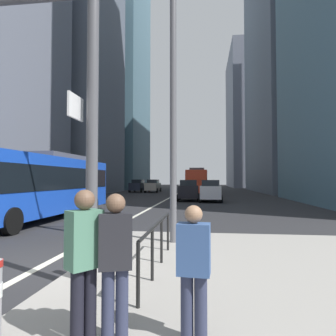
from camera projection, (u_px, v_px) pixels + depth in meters
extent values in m
plane|color=#28282B|center=(163.00, 202.00, 26.71)|extent=(160.00, 160.00, 0.00)
cube|color=gray|center=(304.00, 291.00, 5.21)|extent=(9.00, 10.00, 0.15)
cube|color=beige|center=(174.00, 195.00, 36.62)|extent=(0.20, 80.00, 0.01)
cube|color=slate|center=(70.00, 69.00, 43.97)|extent=(12.21, 16.32, 36.53)
cube|color=slate|center=(113.00, 63.00, 64.39)|extent=(13.42, 17.26, 54.47)
cube|color=slate|center=(287.00, 66.00, 48.01)|extent=(10.19, 24.13, 40.74)
cube|color=slate|center=(257.00, 120.00, 76.38)|extent=(13.92, 23.08, 34.21)
cube|color=blue|center=(40.00, 185.00, 14.74)|extent=(2.71, 11.85, 2.75)
cube|color=black|center=(40.00, 178.00, 14.75)|extent=(2.74, 11.61, 1.10)
cube|color=#4C4C51|center=(59.00, 157.00, 16.55)|extent=(1.82, 4.28, 0.30)
cylinder|color=black|center=(12.00, 221.00, 10.79)|extent=(0.32, 1.01, 1.00)
cylinder|color=black|center=(93.00, 204.00, 18.26)|extent=(0.32, 1.01, 1.00)
cylinder|color=black|center=(56.00, 203.00, 18.60)|extent=(0.32, 1.01, 1.00)
cube|color=red|center=(198.00, 181.00, 39.41)|extent=(2.63, 10.55, 2.75)
cube|color=black|center=(198.00, 179.00, 39.43)|extent=(2.66, 10.34, 1.10)
cube|color=#4C4C51|center=(197.00, 169.00, 37.91)|extent=(1.80, 3.81, 0.30)
cylinder|color=black|center=(190.00, 190.00, 42.86)|extent=(0.31, 1.00, 1.00)
cylinder|color=black|center=(207.00, 190.00, 42.54)|extent=(0.31, 1.00, 1.00)
cylinder|color=black|center=(187.00, 191.00, 36.20)|extent=(0.31, 1.00, 1.00)
cylinder|color=black|center=(207.00, 192.00, 35.87)|extent=(0.31, 1.00, 1.00)
cube|color=#198456|center=(198.00, 180.00, 61.23)|extent=(2.84, 11.74, 2.75)
cube|color=black|center=(198.00, 179.00, 61.25)|extent=(2.87, 11.51, 1.10)
cube|color=#4C4C51|center=(198.00, 173.00, 59.55)|extent=(1.87, 4.25, 0.30)
cylinder|color=black|center=(192.00, 186.00, 65.02)|extent=(0.33, 1.01, 1.00)
cylinder|color=black|center=(203.00, 186.00, 64.79)|extent=(0.33, 1.01, 1.00)
cylinder|color=black|center=(192.00, 187.00, 57.59)|extent=(0.33, 1.01, 1.00)
cylinder|color=black|center=(204.00, 187.00, 57.36)|extent=(0.33, 1.01, 1.00)
cube|color=#B2A899|center=(153.00, 186.00, 45.62)|extent=(1.85, 4.52, 1.10)
cube|color=black|center=(153.00, 181.00, 45.80)|extent=(1.53, 2.45, 0.52)
cylinder|color=black|center=(157.00, 190.00, 43.96)|extent=(0.23, 0.64, 0.64)
cylinder|color=black|center=(145.00, 190.00, 44.21)|extent=(0.23, 0.64, 0.64)
cylinder|color=black|center=(160.00, 190.00, 46.99)|extent=(0.23, 0.64, 0.64)
cylinder|color=black|center=(149.00, 190.00, 47.24)|extent=(0.23, 0.64, 0.64)
cube|color=silver|center=(210.00, 192.00, 26.56)|extent=(1.83, 4.03, 1.10)
cube|color=black|center=(210.00, 183.00, 26.44)|extent=(1.52, 2.18, 0.52)
cylinder|color=black|center=(201.00, 197.00, 28.01)|extent=(0.23, 0.64, 0.64)
cylinder|color=black|center=(220.00, 197.00, 27.77)|extent=(0.23, 0.64, 0.64)
cylinder|color=black|center=(200.00, 199.00, 25.32)|extent=(0.23, 0.64, 0.64)
cylinder|color=black|center=(221.00, 199.00, 25.07)|extent=(0.23, 0.64, 0.64)
cube|color=black|center=(189.00, 191.00, 27.71)|extent=(1.91, 4.07, 1.10)
cube|color=black|center=(189.00, 183.00, 27.59)|extent=(1.57, 2.21, 0.52)
cylinder|color=black|center=(180.00, 196.00, 29.13)|extent=(0.24, 0.65, 0.64)
cylinder|color=black|center=(198.00, 196.00, 28.97)|extent=(0.24, 0.65, 0.64)
cylinder|color=black|center=(178.00, 198.00, 26.42)|extent=(0.24, 0.65, 0.64)
cylinder|color=black|center=(199.00, 198.00, 26.25)|extent=(0.24, 0.65, 0.64)
cube|color=#232838|center=(138.00, 186.00, 45.85)|extent=(1.93, 4.20, 1.10)
cube|color=black|center=(138.00, 181.00, 46.03)|extent=(1.58, 2.29, 0.52)
cylinder|color=black|center=(141.00, 190.00, 44.30)|extent=(0.24, 0.65, 0.64)
cylinder|color=black|center=(129.00, 190.00, 44.59)|extent=(0.24, 0.65, 0.64)
cylinder|color=black|center=(146.00, 190.00, 47.07)|extent=(0.24, 0.65, 0.64)
cylinder|color=black|center=(135.00, 190.00, 47.36)|extent=(0.24, 0.65, 0.64)
cylinder|color=#515156|center=(92.00, 119.00, 5.58)|extent=(0.22, 0.22, 6.00)
cube|color=white|center=(76.00, 107.00, 5.44)|extent=(0.04, 0.60, 0.44)
cylinder|color=#56565B|center=(173.00, 109.00, 9.00)|extent=(0.20, 0.20, 8.00)
cylinder|color=#99999E|center=(85.00, 249.00, 6.04)|extent=(0.18, 0.18, 0.89)
cylinder|color=white|center=(85.00, 244.00, 6.05)|extent=(0.19, 0.19, 0.16)
cylinder|color=#B21E19|center=(85.00, 229.00, 6.06)|extent=(0.20, 0.20, 0.08)
cylinder|color=#99999E|center=(121.00, 234.00, 7.85)|extent=(0.18, 0.18, 0.82)
cylinder|color=white|center=(121.00, 231.00, 7.86)|extent=(0.19, 0.19, 0.15)
cylinder|color=#B21E19|center=(121.00, 220.00, 7.87)|extent=(0.20, 0.20, 0.08)
cylinder|color=black|center=(138.00, 275.00, 4.36)|extent=(0.06, 0.06, 0.95)
cylinder|color=black|center=(152.00, 255.00, 5.52)|extent=(0.06, 0.06, 0.95)
cylinder|color=black|center=(161.00, 241.00, 6.69)|extent=(0.06, 0.06, 0.95)
cylinder|color=black|center=(168.00, 232.00, 7.86)|extent=(0.06, 0.06, 0.95)
cylinder|color=black|center=(157.00, 224.00, 6.13)|extent=(0.06, 3.54, 0.06)
cylinder|color=#2D334C|center=(108.00, 305.00, 3.44)|extent=(0.15, 0.15, 0.84)
cylinder|color=#2D334C|center=(122.00, 304.00, 3.47)|extent=(0.15, 0.15, 0.84)
cube|color=#232328|center=(115.00, 241.00, 3.48)|extent=(0.44, 0.34, 0.64)
sphere|color=brown|center=(116.00, 203.00, 3.50)|extent=(0.23, 0.23, 0.23)
cylinder|color=#2D334C|center=(187.00, 307.00, 3.46)|extent=(0.15, 0.15, 0.77)
cylinder|color=#2D334C|center=(201.00, 309.00, 3.43)|extent=(0.15, 0.15, 0.77)
cube|color=#38568E|center=(194.00, 249.00, 3.47)|extent=(0.40, 0.27, 0.59)
sphere|color=#9E7556|center=(194.00, 214.00, 3.48)|extent=(0.21, 0.21, 0.21)
cylinder|color=black|center=(77.00, 308.00, 3.33)|extent=(0.15, 0.15, 0.86)
cylinder|color=black|center=(90.00, 304.00, 3.44)|extent=(0.15, 0.15, 0.86)
cube|color=#4C7F66|center=(84.00, 239.00, 3.42)|extent=(0.43, 0.45, 0.66)
sphere|color=brown|center=(85.00, 200.00, 3.43)|extent=(0.24, 0.24, 0.24)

